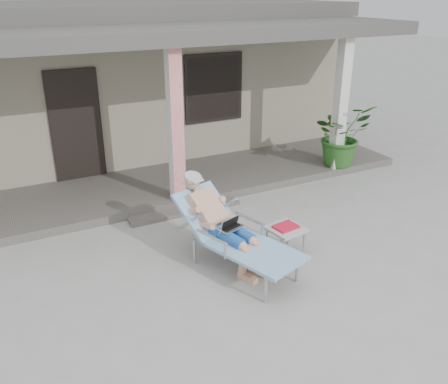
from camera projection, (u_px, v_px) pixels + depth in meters
ground at (236, 263)px, 6.73m from camera, size 60.00×60.00×0.00m
house at (108, 75)px, 11.37m from camera, size 10.40×5.40×3.30m
porch_deck at (162, 186)px, 9.15m from camera, size 10.00×2.00×0.15m
porch_overhang at (155, 40)px, 8.02m from camera, size 10.00×2.30×2.85m
porch_step at (185, 211)px, 8.22m from camera, size 2.00×0.30×0.07m
lounger at (228, 214)px, 6.41m from camera, size 1.30×2.04×1.28m
side_table at (286, 230)px, 6.87m from camera, size 0.55×0.55×0.44m
potted_palm at (341, 135)px, 9.79m from camera, size 1.17×1.02×1.30m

